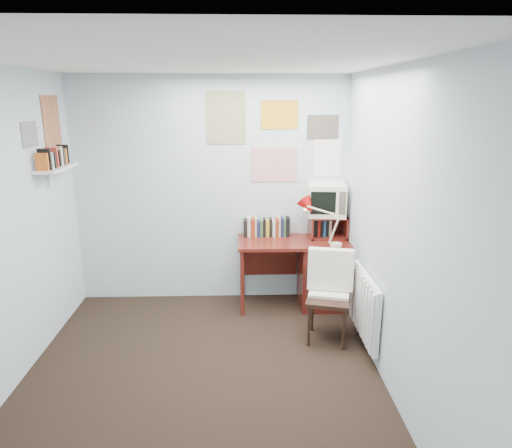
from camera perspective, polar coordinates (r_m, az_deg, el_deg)
The scene contains 14 objects.
ground at distance 3.96m, azimuth -6.85°, elevation -19.43°, with size 3.50×3.50×0.00m, color black.
back_wall at distance 5.09m, azimuth -5.66°, elevation 4.03°, with size 3.00×0.02×2.50m, color silver.
right_wall at distance 3.57m, azimuth 17.17°, elevation -1.59°, with size 0.02×3.50×2.50m, color silver.
ceiling at distance 3.25m, azimuth -8.34°, elevation 19.62°, with size 3.00×3.50×0.02m, color white.
desk at distance 5.13m, azimuth 7.65°, elevation -5.80°, with size 1.20×0.55×0.76m.
desk_chair at distance 4.41m, azimuth 9.03°, elevation -9.30°, with size 0.43×0.41×0.85m, color black.
desk_lamp at distance 4.77m, azimuth 10.10°, elevation -0.22°, with size 0.31×0.27×0.45m, color red.
tv_riser at distance 5.10m, azimuth 8.96°, elevation -0.29°, with size 0.40×0.30×0.25m, color #5F1C15.
crt_tv at distance 5.04m, azimuth 8.82°, elevation 3.23°, with size 0.40×0.37×0.38m, color #EEE0C7.
book_row at distance 5.09m, azimuth 1.82°, elevation -0.30°, with size 0.60×0.14×0.22m, color #5F1C15.
radiator at distance 4.35m, azimuth 13.46°, elevation -9.95°, with size 0.09×0.80×0.60m, color white.
wall_shelf at distance 4.71m, azimuth -23.69°, elevation 6.44°, with size 0.20×0.62×0.24m, color white.
posters_back at distance 5.00m, azimuth 2.32°, elevation 10.84°, with size 1.20×0.01×0.90m, color white.
posters_left at distance 4.71m, azimuth -25.28°, elevation 10.94°, with size 0.01×0.70×0.60m, color white.
Camera 1 is at (0.34, -3.23, 2.26)m, focal length 32.00 mm.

